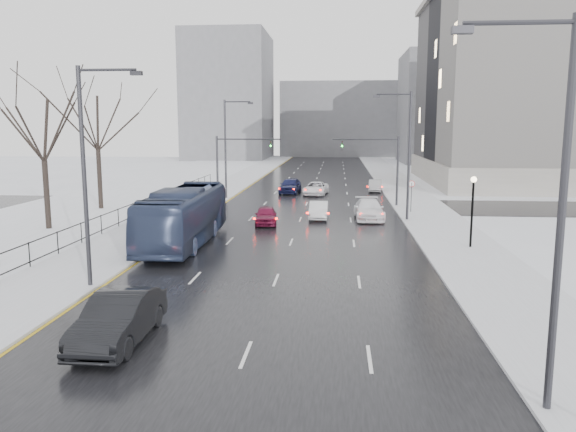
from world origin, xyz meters
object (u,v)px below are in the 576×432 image
(tree_park_d, at_px, (49,230))
(lamppost_r_mid, at_px, (473,201))
(mast_signal_left, at_px, (228,162))
(sedan_center_near, at_px, (266,215))
(streetlight_l_far, at_px, (228,144))
(sedan_center_far, at_px, (290,185))
(sedan_right_cross, at_px, (316,188))
(streetlight_r_near, at_px, (553,199))
(tree_park_e, at_px, (101,209))
(streetlight_r_mid, at_px, (406,149))
(sedan_right_distant, at_px, (375,186))
(mast_signal_right, at_px, (386,162))
(bus, at_px, (184,216))
(sedan_right_near, at_px, (319,210))
(no_uturn_sign, at_px, (412,187))
(sedan_right_far, at_px, (369,209))
(streetlight_l_near, at_px, (89,166))
(sedan_left_near, at_px, (119,318))

(tree_park_d, relative_size, lamppost_r_mid, 2.92)
(mast_signal_left, relative_size, sedan_center_near, 1.62)
(streetlight_l_far, relative_size, sedan_center_far, 1.99)
(sedan_right_cross, bearing_deg, mast_signal_left, -127.39)
(tree_park_d, xyz_separation_m, streetlight_r_near, (25.97, -24.00, 5.62))
(tree_park_e, bearing_deg, mast_signal_left, 20.19)
(tree_park_d, relative_size, streetlight_r_mid, 1.25)
(streetlight_l_far, relative_size, sedan_right_distant, 2.47)
(tree_park_d, height_order, mast_signal_left, mast_signal_left)
(streetlight_r_mid, relative_size, mast_signal_right, 1.54)
(sedan_center_far, bearing_deg, bus, -94.06)
(sedan_center_near, distance_m, sedan_right_near, 4.89)
(streetlight_r_near, bearing_deg, sedan_right_distant, 91.11)
(lamppost_r_mid, xyz_separation_m, no_uturn_sign, (-1.80, 14.00, -0.64))
(sedan_right_far, distance_m, sedan_center_far, 18.73)
(streetlight_l_far, distance_m, sedan_right_cross, 10.90)
(lamppost_r_mid, height_order, bus, lamppost_r_mid)
(streetlight_r_mid, xyz_separation_m, streetlight_l_near, (-16.33, -20.00, 0.00))
(streetlight_l_near, distance_m, sedan_left_near, 8.70)
(streetlight_l_near, xyz_separation_m, streetlight_l_far, (0.00, 32.00, 0.00))
(streetlight_l_far, distance_m, lamppost_r_mid, 29.30)
(streetlight_r_near, distance_m, sedan_right_near, 31.52)
(no_uturn_sign, distance_m, sedan_right_cross, 15.06)
(sedan_right_cross, height_order, sedan_center_far, sedan_center_far)
(streetlight_l_near, bearing_deg, sedan_center_near, 71.89)
(tree_park_e, distance_m, streetlight_l_far, 14.01)
(streetlight_l_far, relative_size, mast_signal_right, 1.54)
(mast_signal_right, relative_size, sedan_right_near, 1.55)
(tree_park_e, xyz_separation_m, streetlight_r_near, (26.37, -34.00, 5.62))
(tree_park_d, distance_m, no_uturn_sign, 28.88)
(streetlight_r_near, distance_m, bus, 25.16)
(sedan_right_far, bearing_deg, streetlight_r_mid, -11.89)
(mast_signal_left, xyz_separation_m, sedan_center_far, (5.04, 9.54, -3.21))
(streetlight_l_far, xyz_separation_m, no_uturn_sign, (17.37, -8.00, -3.32))
(tree_park_e, bearing_deg, sedan_right_distant, 32.09)
(sedan_center_far, bearing_deg, sedan_right_cross, -18.79)
(streetlight_r_mid, bearing_deg, mast_signal_right, 96.00)
(mast_signal_right, height_order, sedan_center_near, mast_signal_right)
(tree_park_e, distance_m, mast_signal_right, 26.16)
(streetlight_r_near, relative_size, streetlight_l_far, 1.00)
(sedan_right_near, xyz_separation_m, sedan_center_far, (-3.73, 17.13, 0.16))
(streetlight_r_near, distance_m, streetlight_l_far, 45.06)
(lamppost_r_mid, height_order, sedan_center_far, lamppost_r_mid)
(sedan_left_near, xyz_separation_m, sedan_right_cross, (5.10, 42.58, -0.16))
(streetlight_r_near, height_order, streetlight_l_far, same)
(streetlight_l_far, bearing_deg, lamppost_r_mid, -48.94)
(tree_park_e, xyz_separation_m, sedan_right_cross, (18.80, 12.27, 0.74))
(mast_signal_left, bearing_deg, sedan_right_distant, 39.39)
(streetlight_r_near, bearing_deg, sedan_left_near, 163.78)
(mast_signal_right, distance_m, sedan_left_near, 36.44)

